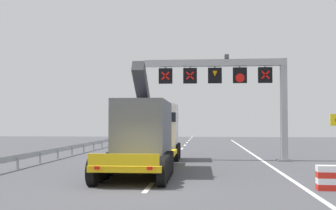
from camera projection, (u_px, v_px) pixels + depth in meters
ground at (139, 187)px, 16.14m from camera, size 112.00×112.00×0.00m
lane_markings at (184, 147)px, 42.70m from camera, size 0.20×68.02×0.01m
edge_line_right at (262, 160)px, 27.55m from camera, size 0.20×63.00×0.01m
overhead_lane_gantry at (234, 80)px, 27.63m from camera, size 9.49×0.90×6.91m
heavy_haul_truck_yellow at (150, 131)px, 23.77m from camera, size 3.09×14.08×5.30m
crash_barrier_striped at (331, 178)px, 15.45m from camera, size 1.03×0.56×0.90m
guardrail_left at (65, 149)px, 30.23m from camera, size 0.13×30.97×0.76m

